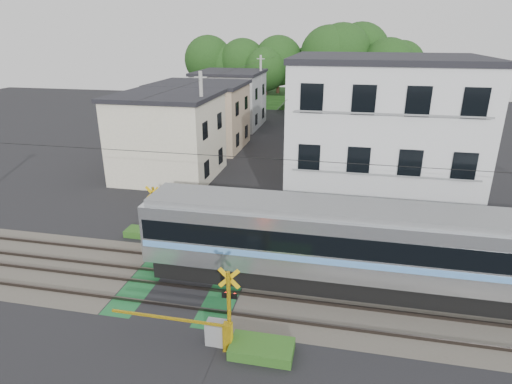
% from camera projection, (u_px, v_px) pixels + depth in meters
% --- Properties ---
extents(ground, '(120.00, 120.00, 0.00)m').
position_uv_depth(ground, '(186.00, 281.00, 19.18)').
color(ground, black).
extents(track_bed, '(120.00, 120.00, 0.14)m').
position_uv_depth(track_bed, '(186.00, 281.00, 19.17)').
color(track_bed, '#47423A').
rests_on(track_bed, ground).
extents(crossing_signal_near, '(4.74, 0.65, 3.09)m').
position_uv_depth(crossing_signal_near, '(218.00, 328.00, 15.09)').
color(crossing_signal_near, yellow).
rests_on(crossing_signal_near, ground).
extents(crossing_signal_far, '(4.74, 0.65, 3.09)m').
position_uv_depth(crossing_signal_far, '(164.00, 228.00, 22.78)').
color(crossing_signal_far, yellow).
rests_on(crossing_signal_far, ground).
extents(apartment_block, '(10.20, 8.36, 9.30)m').
position_uv_depth(apartment_block, '(380.00, 140.00, 24.60)').
color(apartment_block, silver).
rests_on(apartment_block, ground).
extents(houses_row, '(22.07, 31.35, 6.80)m').
position_uv_depth(houses_row, '(281.00, 111.00, 41.73)').
color(houses_row, beige).
rests_on(houses_row, ground).
extents(tree_hill, '(40.00, 12.85, 11.85)m').
position_uv_depth(tree_hill, '(310.00, 67.00, 61.34)').
color(tree_hill, '#1E4316').
rests_on(tree_hill, ground).
extents(catenary, '(60.00, 5.04, 7.00)m').
position_uv_depth(catenary, '(326.00, 217.00, 16.76)').
color(catenary, '#2D2D33').
rests_on(catenary, ground).
extents(utility_poles, '(7.90, 42.00, 8.00)m').
position_uv_depth(utility_poles, '(262.00, 107.00, 39.01)').
color(utility_poles, '#A5A5A0').
rests_on(utility_poles, ground).
extents(pedestrian, '(0.77, 0.66, 1.78)m').
position_uv_depth(pedestrian, '(289.00, 127.00, 45.71)').
color(pedestrian, black).
rests_on(pedestrian, ground).
extents(weed_patches, '(10.25, 8.80, 0.40)m').
position_uv_depth(weed_patches, '(223.00, 283.00, 18.70)').
color(weed_patches, '#2D5E1E').
rests_on(weed_patches, ground).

